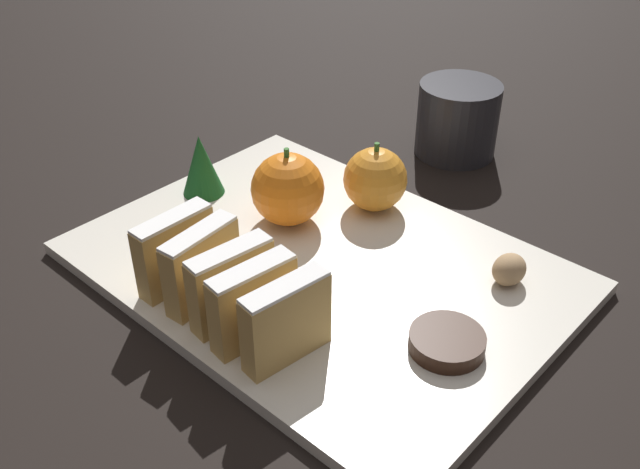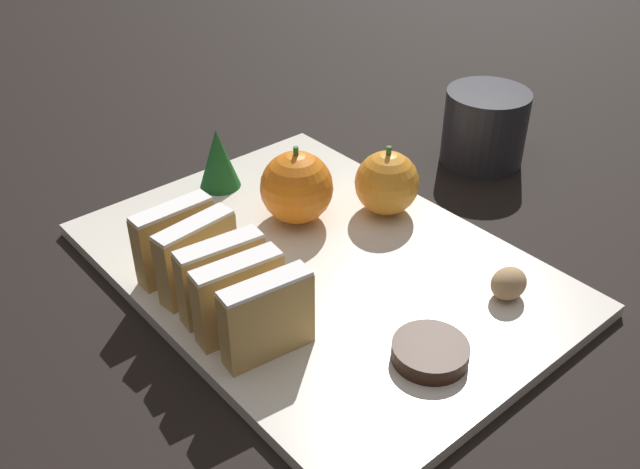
% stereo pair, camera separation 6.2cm
% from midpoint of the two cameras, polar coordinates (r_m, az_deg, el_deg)
% --- Properties ---
extents(ground_plane, '(6.00, 6.00, 0.00)m').
position_cam_midpoint_polar(ground_plane, '(0.65, -2.76, -3.16)').
color(ground_plane, black).
extents(serving_platter, '(0.31, 0.42, 0.01)m').
position_cam_midpoint_polar(serving_platter, '(0.64, -2.77, -2.74)').
color(serving_platter, silver).
rests_on(serving_platter, ground_plane).
extents(stollen_slice_front, '(0.07, 0.03, 0.07)m').
position_cam_midpoint_polar(stollen_slice_front, '(0.53, -6.12, -7.07)').
color(stollen_slice_front, tan).
rests_on(stollen_slice_front, serving_platter).
extents(stollen_slice_second, '(0.07, 0.03, 0.07)m').
position_cam_midpoint_polar(stollen_slice_second, '(0.55, -8.62, -5.61)').
color(stollen_slice_second, tan).
rests_on(stollen_slice_second, serving_platter).
extents(stollen_slice_third, '(0.07, 0.03, 0.07)m').
position_cam_midpoint_polar(stollen_slice_third, '(0.57, -10.45, -3.95)').
color(stollen_slice_third, tan).
rests_on(stollen_slice_third, serving_platter).
extents(stollen_slice_fourth, '(0.07, 0.03, 0.07)m').
position_cam_midpoint_polar(stollen_slice_fourth, '(0.59, -12.43, -2.59)').
color(stollen_slice_fourth, tan).
rests_on(stollen_slice_fourth, serving_platter).
extents(stollen_slice_fifth, '(0.07, 0.02, 0.07)m').
position_cam_midpoint_polar(stollen_slice_fifth, '(0.61, -14.37, -1.38)').
color(stollen_slice_fifth, tan).
rests_on(stollen_slice_fifth, serving_platter).
extents(orange_near, '(0.06, 0.06, 0.07)m').
position_cam_midpoint_polar(orange_near, '(0.70, 1.91, 4.36)').
color(orange_near, orange).
rests_on(orange_near, serving_platter).
extents(orange_far, '(0.07, 0.07, 0.08)m').
position_cam_midpoint_polar(orange_far, '(0.68, -5.24, 3.55)').
color(orange_far, orange).
rests_on(orange_far, serving_platter).
extents(walnut, '(0.03, 0.03, 0.03)m').
position_cam_midpoint_polar(walnut, '(0.62, 12.16, -2.85)').
color(walnut, tan).
rests_on(walnut, serving_platter).
extents(chocolate_cookie, '(0.06, 0.06, 0.01)m').
position_cam_midpoint_polar(chocolate_cookie, '(0.55, 6.94, -8.65)').
color(chocolate_cookie, black).
rests_on(chocolate_cookie, serving_platter).
extents(evergreen_sprig, '(0.04, 0.04, 0.06)m').
position_cam_midpoint_polar(evergreen_sprig, '(0.74, -11.88, 5.40)').
color(evergreen_sprig, '#195623').
rests_on(evergreen_sprig, serving_platter).
extents(coffee_mug, '(0.12, 0.09, 0.08)m').
position_cam_midpoint_polar(coffee_mug, '(0.84, 8.91, 9.08)').
color(coffee_mug, '#232328').
rests_on(coffee_mug, ground_plane).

